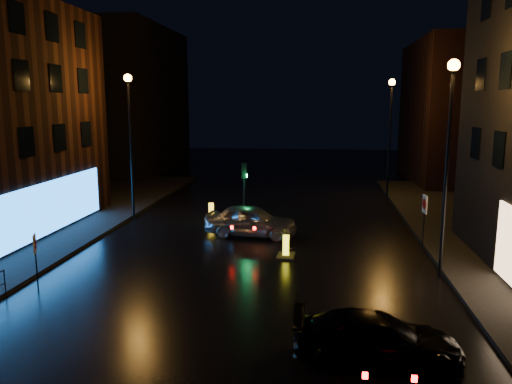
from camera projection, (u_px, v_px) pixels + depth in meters
ground at (215, 335)px, 14.83m from camera, size 120.00×120.00×0.00m
building_far_left at (129, 100)px, 49.73m from camera, size 8.00×16.00×14.00m
building_far_right at (460, 112)px, 43.15m from camera, size 8.00×14.00×12.00m
street_lamp_lfar at (130, 124)px, 28.47m from camera, size 0.44×0.44×8.37m
street_lamp_rnear at (449, 136)px, 18.73m from camera, size 0.44×0.44×8.37m
street_lamp_rfar at (390, 121)px, 34.35m from camera, size 0.44×0.44×8.37m
traffic_signal at (244, 214)px, 28.55m from camera, size 1.40×2.40×3.45m
silver_hatchback at (251, 221)px, 25.66m from camera, size 4.87×2.40×1.60m
dark_sedan at (377, 338)px, 13.21m from camera, size 4.46×1.83×1.29m
bollard_near at (286, 252)px, 22.23m from camera, size 0.81×1.18×1.00m
bollard_far at (211, 217)px, 28.93m from camera, size 1.10×1.39×1.07m
road_sign_left at (35, 248)px, 18.21m from camera, size 0.24×0.48×2.07m
road_sign_right at (425, 209)px, 23.15m from camera, size 0.13×0.63×2.58m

